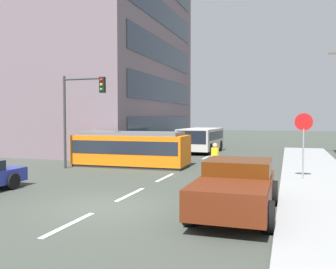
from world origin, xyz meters
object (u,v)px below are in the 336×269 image
object	(u,v)px
streetcar_tram	(131,148)
stop_sign	(304,132)
parked_sedan_mid	(129,149)
traffic_light_mast	(80,104)
city_bus	(201,139)
pedestrian_crossing	(215,159)
pickup_truck_parked	(236,187)

from	to	relation	value
streetcar_tram	stop_sign	world-z (taller)	stop_sign
parked_sedan_mid	traffic_light_mast	world-z (taller)	traffic_light_mast
city_bus	stop_sign	xyz separation A→B (m)	(7.29, -11.85, 1.09)
stop_sign	traffic_light_mast	xyz separation A→B (m)	(-11.46, 0.60, 1.37)
streetcar_tram	stop_sign	size ratio (longest dim) A/B	2.29
pedestrian_crossing	stop_sign	size ratio (longest dim) A/B	0.58
stop_sign	streetcar_tram	bearing A→B (deg)	164.74
city_bus	pickup_truck_parked	bearing A→B (deg)	-73.88
parked_sedan_mid	pickup_truck_parked	bearing A→B (deg)	-54.29
streetcar_tram	city_bus	distance (m)	9.53
parked_sedan_mid	traffic_light_mast	distance (m)	6.59
pedestrian_crossing	stop_sign	world-z (taller)	stop_sign
pickup_truck_parked	pedestrian_crossing	bearing A→B (deg)	106.73
parked_sedan_mid	stop_sign	size ratio (longest dim) A/B	1.58
streetcar_tram	city_bus	xyz separation A→B (m)	(1.99, 9.32, 0.07)
city_bus	parked_sedan_mid	bearing A→B (deg)	-126.10
pedestrian_crossing	parked_sedan_mid	xyz separation A→B (m)	(-7.42, 7.01, -0.32)
pickup_truck_parked	parked_sedan_mid	world-z (taller)	pickup_truck_parked
pedestrian_crossing	parked_sedan_mid	size ratio (longest dim) A/B	0.37
stop_sign	pickup_truck_parked	bearing A→B (deg)	-108.41
stop_sign	parked_sedan_mid	bearing A→B (deg)	149.90
pedestrian_crossing	pickup_truck_parked	distance (m)	5.95
pedestrian_crossing	pickup_truck_parked	world-z (taller)	pedestrian_crossing
streetcar_tram	city_bus	size ratio (longest dim) A/B	1.15
stop_sign	traffic_light_mast	world-z (taller)	traffic_light_mast
parked_sedan_mid	pedestrian_crossing	bearing A→B (deg)	-43.36
pedestrian_crossing	traffic_light_mast	size ratio (longest dim) A/B	0.33
traffic_light_mast	streetcar_tram	bearing A→B (deg)	41.57
pedestrian_crossing	pickup_truck_parked	bearing A→B (deg)	-73.27
pickup_truck_parked	stop_sign	bearing A→B (deg)	71.59
city_bus	pedestrian_crossing	distance (m)	12.86
pedestrian_crossing	traffic_light_mast	world-z (taller)	traffic_light_mast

